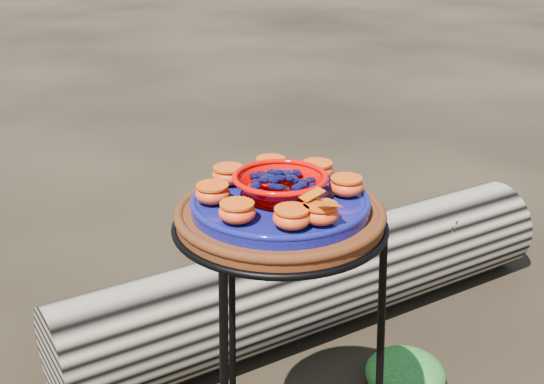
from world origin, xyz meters
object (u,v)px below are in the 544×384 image
plant_stand (279,378)px  driftwood_log (316,280)px  terracotta_saucer (280,217)px  red_bowl (280,187)px  cobalt_plate (280,204)px

plant_stand → driftwood_log: 0.77m
terracotta_saucer → plant_stand: bearing=0.0°
plant_stand → red_bowl: bearing=0.0°
cobalt_plate → driftwood_log: cobalt_plate is taller
terracotta_saucer → cobalt_plate: 0.03m
plant_stand → terracotta_saucer: (0.00, 0.00, 0.37)m
terracotta_saucer → red_bowl: (0.00, 0.00, 0.06)m
terracotta_saucer → driftwood_log: size_ratio=0.23×
cobalt_plate → driftwood_log: bearing=49.6°
terracotta_saucer → driftwood_log: terracotta_saucer is taller
plant_stand → cobalt_plate: bearing=0.0°
plant_stand → cobalt_plate: 0.39m
terracotta_saucer → red_bowl: 0.06m
cobalt_plate → driftwood_log: 0.95m
terracotta_saucer → cobalt_plate: bearing=0.0°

